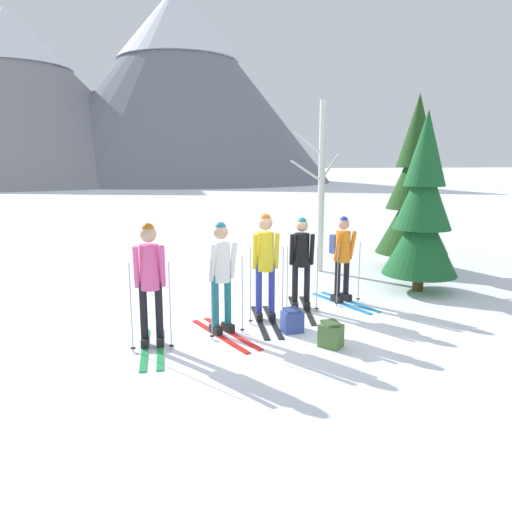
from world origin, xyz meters
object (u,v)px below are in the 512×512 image
Objects in this scene: skier_in_black at (301,258)px; backpack_on_snow_front at (331,335)px; skier_in_yellow at (265,262)px; pine_tree_near at (414,191)px; skier_in_orange at (342,254)px; backpack_on_snow_beside at (292,321)px; skier_in_white at (222,273)px; pine_tree_mid at (423,210)px; skier_in_pink at (150,279)px; birch_tree_tall at (321,186)px.

backpack_on_snow_front is at bearing -98.54° from skier_in_black.
skier_in_yellow is 4.60× the size of backpack_on_snow_front.
backpack_on_snow_front is (-4.25, -4.34, -1.78)m from pine_tree_near.
skier_in_orange is 4.16× the size of backpack_on_snow_front.
backpack_on_snow_beside is at bearing -117.72° from skier_in_black.
skier_in_white is 2.83m from skier_in_orange.
skier_in_pink is at bearing -163.69° from pine_tree_mid.
skier_in_orange is 3.90m from pine_tree_near.
pine_tree_mid is at bearing -62.85° from birch_tree_tall.
pine_tree_mid is 4.11m from backpack_on_snow_beside.
pine_tree_near is (3.96, 2.43, 1.01)m from skier_in_black.
skier_in_white is 4.44× the size of backpack_on_snow_front.
backpack_on_snow_front is 1.05× the size of backpack_on_snow_beside.
birch_tree_tall is (-1.21, 2.37, 0.41)m from pine_tree_mid.
pine_tree_mid reaches higher than skier_in_pink.
skier_in_yellow is 1.89m from skier_in_orange.
skier_in_white is at bearing -131.47° from birch_tree_tall.
backpack_on_snow_beside is at bearing -71.08° from skier_in_yellow.
skier_in_black is 4.44× the size of backpack_on_snow_front.
skier_in_white is 0.43× the size of birch_tree_tall.
birch_tree_tall is at bearing 117.15° from pine_tree_mid.
skier_in_black is 4.67× the size of backpack_on_snow_beside.
pine_tree_mid is 2.69m from birch_tree_tall.
skier_in_yellow is (1.95, 0.68, 0.00)m from skier_in_pink.
backpack_on_snow_front is at bearing -36.10° from skier_in_white.
skier_in_black is at bearing -166.81° from skier_in_orange.
birch_tree_tall is (0.71, 2.65, 1.17)m from skier_in_orange.
skier_in_orange is at bearing -143.85° from pine_tree_near.
skier_in_pink is 3.96m from skier_in_orange.
backpack_on_snow_front is at bearing -69.11° from skier_in_yellow.
skier_in_white is 0.48× the size of pine_tree_mid.
skier_in_yellow is 0.50× the size of pine_tree_mid.
skier_in_white is 1.90m from skier_in_black.
pine_tree_near reaches higher than backpack_on_snow_front.
skier_in_yellow is 5.68m from pine_tree_near.
pine_tree_near is at bearing -10.68° from birch_tree_tall.
skier_in_yellow is 0.43× the size of pine_tree_near.
birch_tree_tall is at bearing 169.32° from pine_tree_near.
skier_in_orange is at bearing -171.60° from pine_tree_mid.
skier_in_white is 1.36m from backpack_on_snow_beside.
birch_tree_tall reaches higher than skier_in_yellow.
skier_in_yellow is at bearing -150.87° from skier_in_black.
skier_in_yellow is at bearing 26.39° from skier_in_white.
pine_tree_mid is at bearing 16.31° from skier_in_pink.
skier_in_pink is 1.03× the size of skier_in_white.
birch_tree_tall is at bearing 60.84° from backpack_on_snow_beside.
backpack_on_snow_beside is (-1.53, -1.36, -0.74)m from skier_in_orange.
pine_tree_near reaches higher than skier_in_orange.
skier_in_pink is 0.49× the size of pine_tree_mid.
skier_in_pink reaches higher than skier_in_black.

